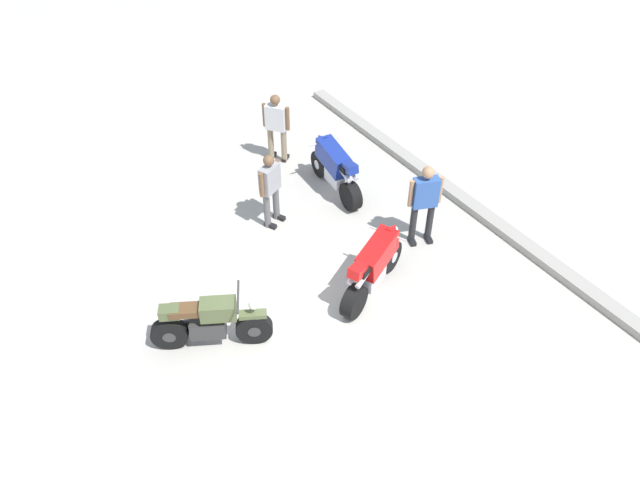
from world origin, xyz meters
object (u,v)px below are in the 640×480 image
motorcycle_blue_sportbike (335,167)px  person_in_gray_shirt (270,186)px  person_in_white_shirt (276,124)px  motorcycle_olive_vintage (210,323)px  person_in_blue_shirt (424,200)px  motorcycle_red_sportbike (374,265)px

motorcycle_blue_sportbike → person_in_gray_shirt: (0.22, -1.66, 0.29)m
motorcycle_blue_sportbike → person_in_gray_shirt: bearing=102.4°
person_in_white_shirt → motorcycle_blue_sportbike: bearing=-114.2°
motorcycle_olive_vintage → person_in_blue_shirt: (-0.20, 4.52, 0.48)m
motorcycle_olive_vintage → person_in_white_shirt: person_in_white_shirt is taller
person_in_blue_shirt → person_in_white_shirt: (-3.96, -0.92, -0.04)m
motorcycle_olive_vintage → person_in_gray_shirt: 3.28m
motorcycle_blue_sportbike → person_in_blue_shirt: (2.25, 0.49, 0.38)m
motorcycle_olive_vintage → person_in_blue_shirt: size_ratio=1.06×
person_in_blue_shirt → person_in_gray_shirt: 2.96m
motorcycle_red_sportbike → person_in_blue_shirt: (-0.61, 1.59, 0.38)m
person_in_blue_shirt → person_in_gray_shirt: bearing=-112.7°
person_in_white_shirt → person_in_gray_shirt: bearing=-160.8°
motorcycle_red_sportbike → person_in_gray_shirt: 2.72m
person_in_gray_shirt → person_in_white_shirt: person_in_white_shirt is taller
motorcycle_red_sportbike → person_in_white_shirt: person_in_white_shirt is taller
motorcycle_olive_vintage → person_in_gray_shirt: size_ratio=1.14×
motorcycle_red_sportbike → motorcycle_blue_sportbike: bearing=43.9°
person_in_blue_shirt → person_in_white_shirt: bearing=-146.3°
person_in_white_shirt → motorcycle_red_sportbike: bearing=-136.6°
motorcycle_olive_vintage → person_in_gray_shirt: person_in_gray_shirt is taller
person_in_gray_shirt → person_in_white_shirt: size_ratio=0.97×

